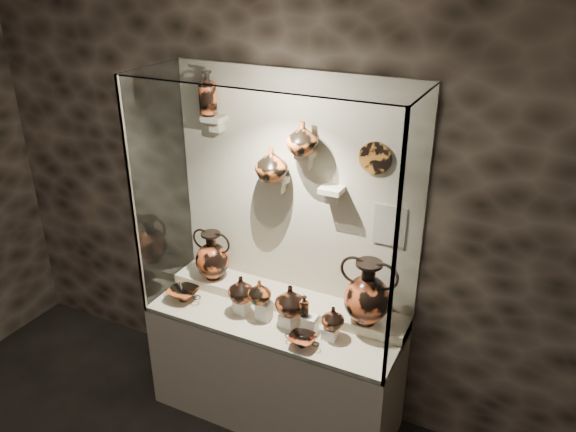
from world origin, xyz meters
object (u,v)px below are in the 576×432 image
Objects in this scene: lekythos_small at (304,305)px; ovoid_vase_b at (302,138)px; jug_e at (333,317)px; kylix_left at (184,293)px; amphora_right at (367,292)px; jug_b at (260,292)px; kylix_right at (302,340)px; jug_c at (290,300)px; lekythos_tall at (208,91)px; amphora_left at (212,255)px; ovoid_vase_a at (271,164)px; jug_a at (241,289)px.

lekythos_small is 1.03m from ovoid_vase_b.
jug_e is 1.09m from kylix_left.
lekythos_small is (-0.34, -0.18, -0.09)m from amphora_right.
jug_b is 0.42m from kylix_right.
jug_c reaches higher than jug_e.
lekythos_tall reaches higher than kylix_right.
jug_e is at bearing -0.40° from lekythos_tall.
amphora_left is 0.95m from kylix_right.
kylix_left is at bearing -88.51° from lekythos_tall.
jug_e is 0.73× the size of ovoid_vase_b.
amphora_left is 1.03m from jug_e.
ovoid_vase_a is (0.47, -0.04, -0.40)m from lekythos_tall.
jug_c reaches higher than kylix_left.
kylix_right is (-0.30, -0.31, -0.24)m from amphora_right.
jug_c reaches higher than lekythos_small.
lekythos_small is 1.48m from lekythos_tall.
ovoid_vase_b is at bearing 19.25° from ovoid_vase_a.
kylix_right is at bearing -8.00° from jug_a.
lekythos_tall reaches higher than lekythos_small.
amphora_right is 0.40m from lekythos_small.
jug_a is at bearing 168.25° from jug_e.
jug_e is at bearing 7.42° from lekythos_small.
jug_a is 0.69× the size of kylix_left.
amphora_right is 1.00m from ovoid_vase_a.
kylix_right is at bearing -141.02° from amphora_right.
ovoid_vase_b is (0.17, 0.26, 0.98)m from jug_b.
amphora_right is at bearing 11.77° from ovoid_vase_a.
amphora_left is at bearing 155.79° from jug_e.
lekythos_tall is at bearing 66.07° from kylix_left.
lekythos_small reaches higher than kylix_right.
amphora_left is 1.98× the size of jug_a.
lekythos_tall reaches higher than ovoid_vase_a.
kylix_left is 0.84× the size of lekythos_tall.
jug_e is (0.64, 0.02, -0.04)m from jug_a.
lekythos_small is 0.76× the size of kylix_right.
jug_a is at bearing -135.19° from ovoid_vase_b.
ovoid_vase_a is at bearing 122.64° from jug_b.
jug_e is at bearing -141.88° from amphora_right.
lekythos_small is at bearing -160.06° from amphora_right.
ovoid_vase_b is (-0.04, 0.23, 1.00)m from jug_c.
jug_b is 0.74× the size of kylix_right.
lekythos_tall reaches higher than amphora_left.
jug_b is (0.50, -0.21, -0.04)m from amphora_left.
kylix_right is 1.66m from lekythos_tall.
amphora_right is 2.01× the size of ovoid_vase_a.
amphora_left reaches higher than kylix_left.
jug_b reaches higher than kylix_left.
amphora_left is at bearing 167.42° from lekythos_small.
jug_a is at bearing -178.14° from lekythos_small.
jug_a is at bearing -30.12° from amphora_left.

